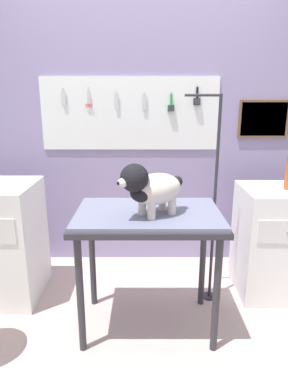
{
  "coord_description": "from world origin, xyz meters",
  "views": [
    {
      "loc": [
        0.02,
        -1.75,
        1.51
      ],
      "look_at": [
        0.02,
        0.32,
        0.92
      ],
      "focal_mm": 31.71,
      "sensor_mm": 36.0,
      "label": 1
    }
  ],
  "objects_px": {
    "dog": "(151,187)",
    "cabinet_right": "(284,241)",
    "grooming_table": "(149,225)",
    "grooming_arm": "(213,211)"
  },
  "relations": [
    {
      "from": "grooming_table",
      "to": "grooming_arm",
      "type": "xyz_separation_m",
      "value": [
        0.47,
        0.32,
        -0.02
      ]
    },
    {
      "from": "grooming_table",
      "to": "cabinet_right",
      "type": "xyz_separation_m",
      "value": [
        1.06,
        0.43,
        -0.3
      ]
    },
    {
      "from": "grooming_table",
      "to": "grooming_arm",
      "type": "bearing_deg",
      "value": 34.27
    },
    {
      "from": "grooming_arm",
      "to": "cabinet_right",
      "type": "distance_m",
      "value": 0.66
    },
    {
      "from": "grooming_arm",
      "to": "cabinet_right",
      "type": "xyz_separation_m",
      "value": [
        0.58,
        0.11,
        -0.29
      ]
    },
    {
      "from": "grooming_table",
      "to": "dog",
      "type": "relative_size",
      "value": 2.16
    },
    {
      "from": "dog",
      "to": "grooming_arm",
      "type": "bearing_deg",
      "value": 41.14
    },
    {
      "from": "grooming_arm",
      "to": "dog",
      "type": "height_order",
      "value": "grooming_arm"
    },
    {
      "from": "dog",
      "to": "cabinet_right",
      "type": "distance_m",
      "value": 1.29
    },
    {
      "from": "grooming_table",
      "to": "cabinet_right",
      "type": "distance_m",
      "value": 1.18
    }
  ]
}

